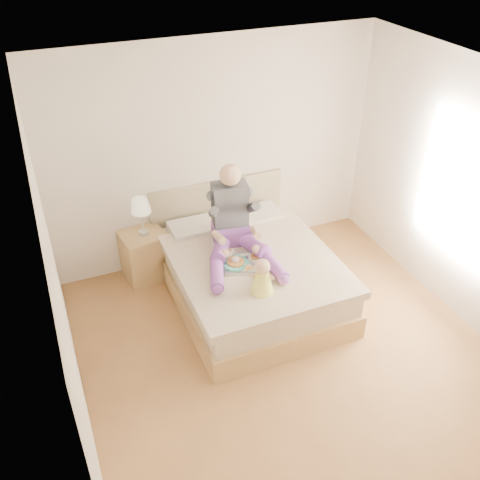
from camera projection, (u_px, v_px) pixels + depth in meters
name	position (u px, v px, depth m)	size (l,w,h in m)	color
room	(307.00, 230.00, 4.59)	(4.02, 4.22, 2.71)	brown
bed	(248.00, 272.00, 6.05)	(1.70, 2.18, 1.00)	#9D7B49
nightstand	(145.00, 255.00, 6.36)	(0.55, 0.50, 0.60)	#9D7B49
lamp	(141.00, 208.00, 5.99)	(0.23, 0.23, 0.47)	silver
adult	(234.00, 226.00, 5.80)	(0.80, 1.21, 0.96)	#743C97
tray	(245.00, 262.00, 5.68)	(0.55, 0.48, 0.14)	silver
baby	(262.00, 278.00, 5.24)	(0.30, 0.34, 0.38)	#FFFB50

